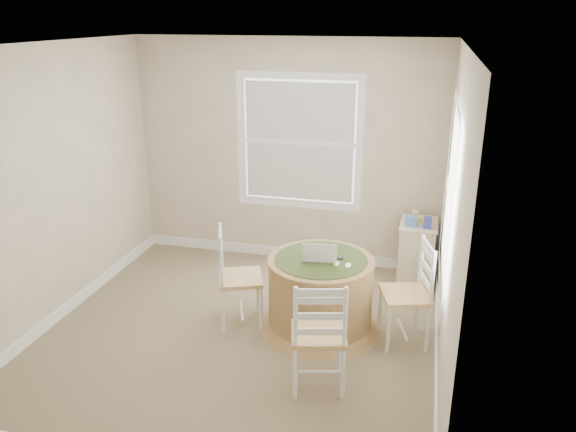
% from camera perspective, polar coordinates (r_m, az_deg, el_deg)
% --- Properties ---
extents(room, '(3.64, 3.64, 2.64)m').
position_cam_1_polar(room, '(4.95, -2.94, 1.86)').
color(room, '#8D7C59').
rests_on(room, ground).
extents(round_table, '(1.17, 1.17, 0.71)m').
position_cam_1_polar(round_table, '(5.31, 3.30, -7.55)').
color(round_table, '#9E7947').
rests_on(round_table, ground).
extents(chair_left, '(0.53, 0.54, 0.95)m').
position_cam_1_polar(chair_left, '(5.36, -4.84, -6.27)').
color(chair_left, white).
rests_on(chair_left, ground).
extents(chair_near, '(0.51, 0.49, 0.95)m').
position_cam_1_polar(chair_near, '(4.48, 3.12, -11.85)').
color(chair_near, white).
rests_on(chair_near, ground).
extents(chair_right, '(0.50, 0.52, 0.95)m').
position_cam_1_polar(chair_right, '(5.14, 11.81, -7.82)').
color(chair_right, white).
rests_on(chair_right, ground).
extents(laptop, '(0.34, 0.31, 0.22)m').
position_cam_1_polar(laptop, '(5.15, 3.26, -4.16)').
color(laptop, white).
rests_on(laptop, round_table).
extents(mouse, '(0.06, 0.09, 0.03)m').
position_cam_1_polar(mouse, '(5.08, 4.94, -4.84)').
color(mouse, white).
rests_on(mouse, round_table).
extents(phone, '(0.05, 0.09, 0.02)m').
position_cam_1_polar(phone, '(5.06, 6.13, -5.06)').
color(phone, '#B7BABF').
rests_on(phone, round_table).
extents(keys, '(0.06, 0.05, 0.02)m').
position_cam_1_polar(keys, '(5.19, 5.29, -4.33)').
color(keys, black).
rests_on(keys, round_table).
extents(corner_chest, '(0.40, 0.54, 0.70)m').
position_cam_1_polar(corner_chest, '(6.33, 12.92, -3.67)').
color(corner_chest, beige).
rests_on(corner_chest, ground).
extents(tissue_box, '(0.12, 0.12, 0.10)m').
position_cam_1_polar(tissue_box, '(6.10, 12.46, -0.47)').
color(tissue_box, '#5075B7').
rests_on(tissue_box, corner_chest).
extents(box_yellow, '(0.15, 0.10, 0.06)m').
position_cam_1_polar(box_yellow, '(6.23, 13.67, -0.33)').
color(box_yellow, '#D4D44B').
rests_on(box_yellow, corner_chest).
extents(box_blue, '(0.08, 0.08, 0.12)m').
position_cam_1_polar(box_blue, '(6.07, 13.92, -0.61)').
color(box_blue, '#3938AA').
rests_on(box_blue, corner_chest).
extents(cup_cream, '(0.07, 0.07, 0.09)m').
position_cam_1_polar(cup_cream, '(6.30, 12.79, 0.10)').
color(cup_cream, beige).
rests_on(cup_cream, corner_chest).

